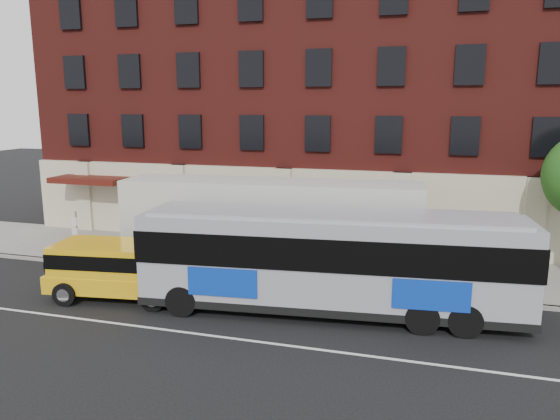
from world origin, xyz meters
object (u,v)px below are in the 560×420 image
(city_bus, at_px, (331,258))
(yellow_suv, at_px, (114,267))
(sign_pole, at_px, (76,233))
(shipping_container, at_px, (270,230))

(city_bus, bearing_deg, yellow_suv, -174.45)
(sign_pole, xyz_separation_m, city_bus, (12.58, -2.62, 0.59))
(sign_pole, height_order, yellow_suv, sign_pole)
(city_bus, height_order, shipping_container, shipping_container)
(sign_pole, xyz_separation_m, yellow_suv, (4.24, -3.43, -0.21))
(sign_pole, height_order, city_bus, city_bus)
(city_bus, bearing_deg, sign_pole, 168.22)
(yellow_suv, bearing_deg, shipping_container, 38.84)
(sign_pole, relative_size, city_bus, 0.18)
(yellow_suv, height_order, shipping_container, shipping_container)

